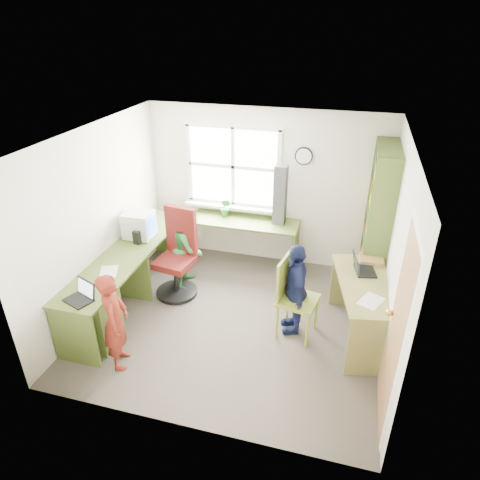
% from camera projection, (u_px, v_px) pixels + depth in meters
% --- Properties ---
extents(room, '(3.64, 3.44, 2.44)m').
position_uv_depth(room, '(238.00, 233.00, 5.10)').
color(room, '#413B33').
rests_on(room, ground).
extents(l_desk, '(2.38, 2.95, 0.75)m').
position_uv_depth(l_desk, '(130.00, 288.00, 5.43)').
color(l_desk, '#4D6127').
rests_on(l_desk, ground).
extents(right_desk, '(0.89, 1.45, 0.78)m').
position_uv_depth(right_desk, '(365.00, 298.00, 5.04)').
color(right_desk, olive).
rests_on(right_desk, ground).
extents(bookshelf, '(0.30, 1.02, 2.10)m').
position_uv_depth(bookshelf, '(377.00, 227.00, 5.74)').
color(bookshelf, '#4D6127').
rests_on(bookshelf, ground).
extents(swivel_chair, '(0.66, 0.66, 1.25)m').
position_uv_depth(swivel_chair, '(178.00, 258.00, 5.93)').
color(swivel_chair, black).
rests_on(swivel_chair, ground).
extents(wooden_chair, '(0.52, 0.52, 1.03)m').
position_uv_depth(wooden_chair, '(292.00, 294.00, 5.13)').
color(wooden_chair, olive).
rests_on(wooden_chair, ground).
extents(crt_monitor, '(0.39, 0.35, 0.38)m').
position_uv_depth(crt_monitor, '(139.00, 225.00, 5.94)').
color(crt_monitor, silver).
rests_on(crt_monitor, l_desk).
extents(laptop_left, '(0.37, 0.34, 0.21)m').
position_uv_depth(laptop_left, '(82.00, 295.00, 4.70)').
color(laptop_left, black).
rests_on(laptop_left, l_desk).
extents(laptop_right, '(0.33, 0.37, 0.22)m').
position_uv_depth(laptop_right, '(361.00, 268.00, 5.15)').
color(laptop_right, black).
rests_on(laptop_right, right_desk).
extents(speaker_a, '(0.11, 0.11, 0.19)m').
position_uv_depth(speaker_a, '(137.00, 237.00, 5.82)').
color(speaker_a, black).
rests_on(speaker_a, l_desk).
extents(speaker_b, '(0.12, 0.12, 0.19)m').
position_uv_depth(speaker_b, '(151.00, 224.00, 6.17)').
color(speaker_b, black).
rests_on(speaker_b, l_desk).
extents(cd_tower, '(0.19, 0.17, 0.89)m').
position_uv_depth(cd_tower, '(280.00, 195.00, 6.23)').
color(cd_tower, black).
rests_on(cd_tower, l_desk).
extents(game_box, '(0.31, 0.31, 0.06)m').
position_uv_depth(game_box, '(371.00, 259.00, 5.38)').
color(game_box, red).
rests_on(game_box, right_desk).
extents(paper_a, '(0.30, 0.35, 0.00)m').
position_uv_depth(paper_a, '(109.00, 272.00, 5.21)').
color(paper_a, beige).
rests_on(paper_a, l_desk).
extents(paper_b, '(0.32, 0.36, 0.00)m').
position_uv_depth(paper_b, '(371.00, 301.00, 4.63)').
color(paper_b, beige).
rests_on(paper_b, right_desk).
extents(potted_plant, '(0.20, 0.18, 0.30)m').
position_uv_depth(potted_plant, '(226.00, 208.00, 6.57)').
color(potted_plant, '#2D712E').
rests_on(potted_plant, l_desk).
extents(person_red, '(0.41, 0.50, 1.17)m').
position_uv_depth(person_red, '(115.00, 321.00, 4.63)').
color(person_red, maroon).
rests_on(person_red, ground).
extents(person_green, '(0.49, 0.61, 1.20)m').
position_uv_depth(person_green, '(188.00, 247.00, 6.09)').
color(person_green, '#2C7033').
rests_on(person_green, ground).
extents(person_navy, '(0.47, 0.76, 1.20)m').
position_uv_depth(person_navy, '(295.00, 289.00, 5.15)').
color(person_navy, '#151D44').
rests_on(person_navy, ground).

